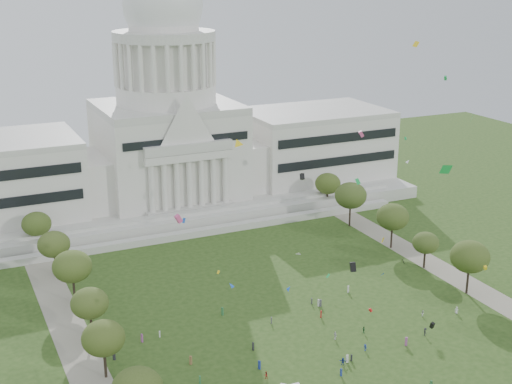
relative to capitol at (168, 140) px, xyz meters
The scene contains 24 objects.
ground 115.76m from the capitol, 90.00° to the right, with size 400.00×400.00×0.00m, color #2A4717.
capitol is the anchor object (origin of this frame).
path_left 98.93m from the capitol, 119.87° to the right, with size 8.00×160.00×0.04m, color gray.
path_right 98.93m from the capitol, 60.13° to the right, with size 8.00×160.00×0.04m, color gray.
row_tree_l_2 107.19m from the capitol, 115.07° to the right, with size 8.42×8.42×11.97m.
row_tree_r_2 106.56m from the capitol, 65.33° to the right, with size 9.55×9.55×13.58m.
row_tree_l_3 92.14m from the capitol, 118.96° to the right, with size 8.12×8.12×11.55m.
row_tree_r_3 91.98m from the capitol, 60.70° to the right, with size 7.01×7.01×9.98m.
row_tree_l_4 76.50m from the capitol, 125.78° to the right, with size 9.29×9.29×13.21m.
row_tree_r_4 78.81m from the capitol, 54.84° to the right, with size 9.19×9.19×13.06m.
row_tree_l_5 63.64m from the capitol, 136.72° to the right, with size 8.33×8.33×11.85m.
row_tree_r_5 62.67m from the capitol, 44.94° to the right, with size 9.82×9.82×13.96m.
row_tree_l_6 54.69m from the capitol, 152.45° to the right, with size 8.19×8.19×11.64m.
row_tree_r_6 54.32m from the capitol, 28.99° to the right, with size 8.42×8.42×11.97m.
person_0 111.45m from the capitol, 71.47° to the right, with size 0.84×0.55×1.72m, color silver.
person_2 107.25m from the capitol, 75.20° to the right, with size 0.73×0.45×1.50m, color silver.
person_3 111.30m from the capitol, 86.66° to the right, with size 0.97×0.50×1.51m, color navy.
person_4 104.52m from the capitol, 88.24° to the right, with size 1.07×0.58×1.83m, color silver.
person_5 113.90m from the capitol, 90.40° to the right, with size 1.47×0.58×1.59m, color navy.
person_8 113.13m from the capitol, 98.77° to the right, with size 0.73×0.45×1.51m, color #B21E1E.
person_9 113.24m from the capitol, 78.74° to the right, with size 1.18×0.61×1.83m, color #26262B.
person_10 105.26m from the capitol, 84.29° to the right, with size 0.93×0.51×1.60m, color #33723F.
distant_crowd 102.47m from the capitol, 98.18° to the right, with size 60.58×39.63×1.94m.
kite_swarm 103.67m from the capitol, 88.09° to the right, with size 74.37×95.38×58.51m.
Camera 1 is at (-69.50, -105.31, 76.18)m, focal length 50.00 mm.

